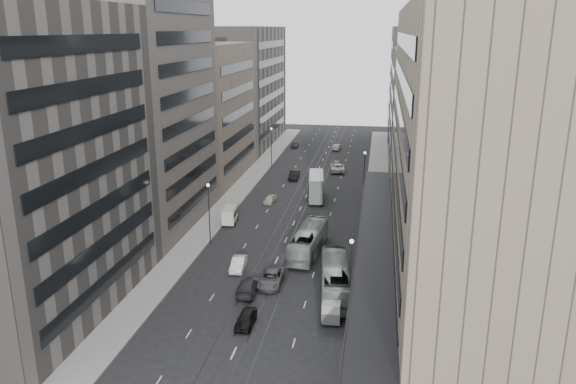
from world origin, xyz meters
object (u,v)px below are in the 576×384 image
Objects in this scene: sedan_0 at (246,319)px; pedestrian at (352,331)px; bus_far at (309,241)px; sedan_1 at (239,264)px; vw_microbus at (332,306)px; bus_near at (335,279)px; double_decker at (316,186)px; panel_van at (230,215)px; sedan_2 at (271,278)px.

pedestrian is (10.26, -1.22, 0.34)m from sedan_0.
sedan_1 is (-7.57, -6.25, -0.98)m from bus_far.
sedan_0 is at bearing -30.58° from pedestrian.
bus_far reaches higher than vw_microbus.
pedestrian is at bearing -48.24° from sedan_1.
sedan_0 is at bearing -161.19° from vw_microbus.
bus_near reaches higher than sedan_1.
bus_far is at bearing 104.50° from vw_microbus.
pedestrian is (2.19, -4.11, -0.25)m from vw_microbus.
double_decker is 42.06m from sedan_0.
bus_near is 34.32m from double_decker.
sedan_0 is at bearing -77.29° from panel_van.
bus_far reaches higher than sedan_1.
sedan_0 is (-8.07, -2.89, -0.59)m from vw_microbus.
sedan_1 is at bearing -107.52° from double_decker.
bus_far is at bearing -92.00° from double_decker.
sedan_0 is at bearing -94.47° from sedan_2.
bus_far is 23.17m from double_decker.
panel_van is 0.92× the size of sedan_1.
sedan_1 is at bearing 44.76° from bus_far.
panel_van reaches higher than pedestrian.
bus_far is at bearing 35.66° from sedan_1.
sedan_1 is (-11.97, 9.75, -0.56)m from vw_microbus.
double_decker is at bearing 87.72° from sedan_0.
vw_microbus is 0.98× the size of sedan_1.
double_decker is (-5.95, 33.80, 0.69)m from bus_near.
sedan_1 is (-3.90, 12.64, 0.03)m from sedan_0.
panel_van is at bearing 117.37° from sedan_2.
panel_van is (-17.21, 25.42, 0.07)m from vw_microbus.
bus_near is 7.35m from sedan_2.
double_decker is at bearing -85.83° from bus_near.
sedan_1 is at bearing 107.58° from sedan_0.
sedan_0 is (-1.97, -41.98, -1.72)m from double_decker.
sedan_2 is (9.87, -19.06, -0.58)m from panel_van.
bus_far is 3.04× the size of sedan_0.
bus_near is 3.09× the size of panel_van.
sedan_2 is (0.72, 9.24, 0.07)m from sedan_0.
bus_near is 1.48× the size of double_decker.
sedan_2 reaches higher than sedan_1.
sedan_2 is (-7.21, 1.07, -0.97)m from bus_near.
panel_van reaches higher than sedan_0.
pedestrian is (6.59, -20.10, -0.68)m from bus_far.
sedan_0 is at bearing 84.25° from bus_far.
vw_microbus reaches higher than sedan_1.
double_decker is at bearing 97.98° from vw_microbus.
bus_near reaches higher than vw_microbus.
bus_near is 12.69m from sedan_1.
sedan_2 is at bearing 78.25° from bus_far.
sedan_2 is (4.63, -3.39, 0.04)m from sedan_1.
bus_near is 11.44m from sedan_0.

